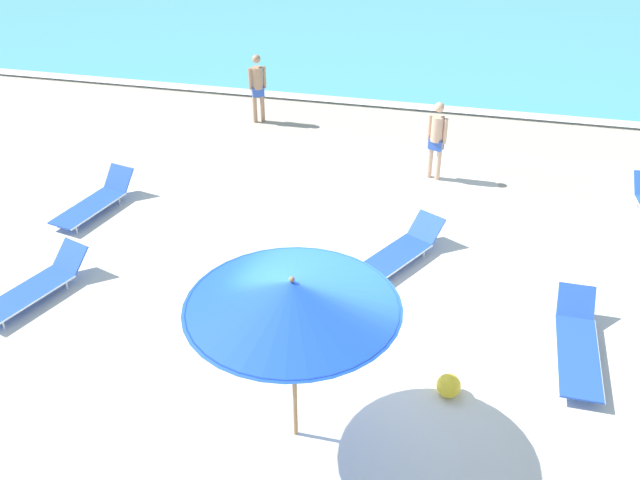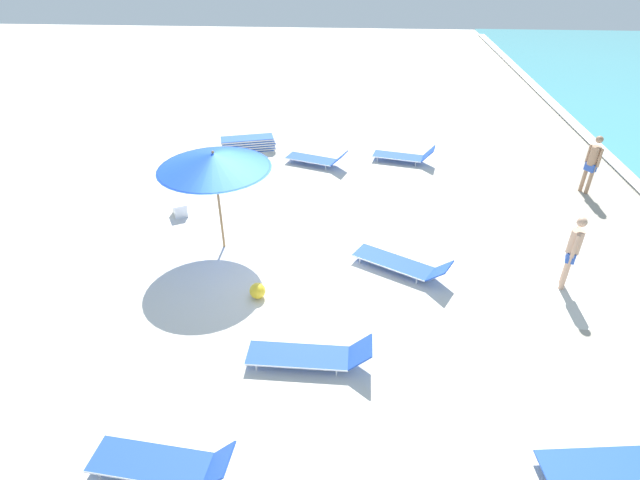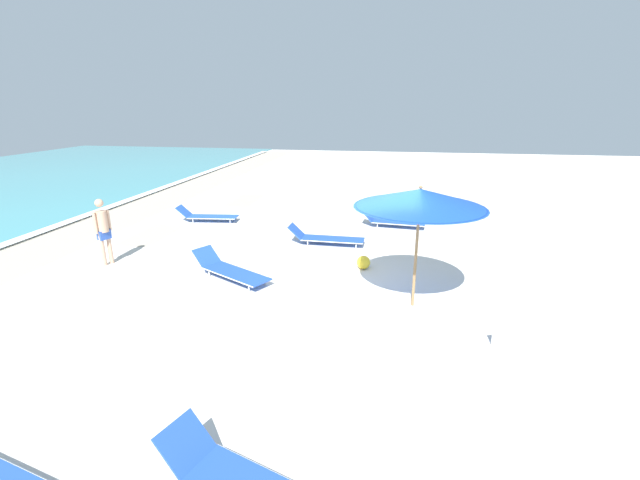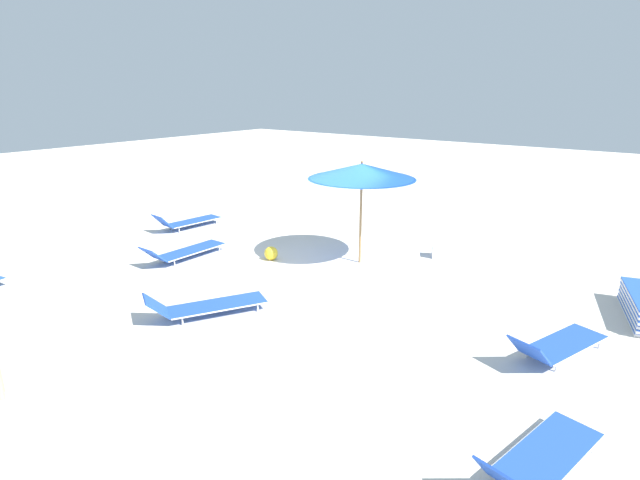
{
  "view_description": "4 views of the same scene",
  "coord_description": "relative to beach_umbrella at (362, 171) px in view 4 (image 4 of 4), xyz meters",
  "views": [
    {
      "loc": [
        1.39,
        -7.67,
        7.26
      ],
      "look_at": [
        -0.79,
        1.79,
        1.13
      ],
      "focal_mm": 40.0,
      "sensor_mm": 36.0,
      "label": 1
    },
    {
      "loc": [
        9.79,
        1.83,
        6.91
      ],
      "look_at": [
        0.21,
        1.19,
        0.7
      ],
      "focal_mm": 28.0,
      "sensor_mm": 36.0,
      "label": 2
    },
    {
      "loc": [
        -8.82,
        -0.74,
        4.07
      ],
      "look_at": [
        0.35,
        0.87,
        1.09
      ],
      "focal_mm": 24.0,
      "sensor_mm": 36.0,
      "label": 3
    },
    {
      "loc": [
        -6.69,
        8.83,
        4.24
      ],
      "look_at": [
        -0.68,
        0.76,
        1.13
      ],
      "focal_mm": 28.0,
      "sensor_mm": 36.0,
      "label": 4
    }
  ],
  "objects": [
    {
      "name": "sun_lounger_beside_umbrella",
      "position": [
        -5.48,
        4.87,
        -2.08
      ],
      "size": [
        1.03,
        2.08,
        0.61
      ],
      "rotation": [
        0.0,
        0.0,
        -0.23
      ],
      "color": "blue",
      "rests_on": "ground_plane"
    },
    {
      "name": "sun_lounger_near_water_right",
      "position": [
        -5.04,
        1.97,
        -2.08
      ],
      "size": [
        1.24,
        2.12,
        0.58
      ],
      "rotation": [
        0.0,
        0.0,
        -0.33
      ],
      "color": "blue",
      "rests_on": "ground_plane"
    },
    {
      "name": "beach_ball",
      "position": [
        1.92,
        1.18,
        -2.13
      ],
      "size": [
        0.35,
        0.35,
        0.35
      ],
      "color": "yellow",
      "rests_on": "ground_plane"
    },
    {
      "name": "sun_lounger_mid_beach_pair_a",
      "position": [
        6.03,
        0.51,
        -2.08
      ],
      "size": [
        0.82,
        2.21,
        0.59
      ],
      "rotation": [
        0.0,
        0.0,
        -0.1
      ],
      "color": "blue",
      "rests_on": "ground_plane"
    },
    {
      "name": "ground_plane",
      "position": [
        0.42,
        1.26,
        -2.38
      ],
      "size": [
        60.0,
        60.0,
        0.16
      ],
      "color": "silver"
    },
    {
      "name": "beach_umbrella",
      "position": [
        0.0,
        0.0,
        0.0
      ],
      "size": [
        2.6,
        2.6,
        2.55
      ],
      "color": "#9E7547",
      "rests_on": "ground_plane"
    },
    {
      "name": "sun_lounger_mid_beach_solo",
      "position": [
        3.74,
        2.47,
        -2.09
      ],
      "size": [
        0.66,
        2.29,
        0.56
      ],
      "rotation": [
        0.0,
        0.0,
        -0.02
      ],
      "color": "blue",
      "rests_on": "ground_plane"
    },
    {
      "name": "cooler_box",
      "position": [
        -1.5,
        -1.58,
        -2.11
      ],
      "size": [
        0.61,
        0.55,
        0.37
      ],
      "rotation": [
        0.0,
        0.0,
        3.63
      ],
      "color": "white",
      "rests_on": "ground_plane"
    },
    {
      "name": "sun_lounger_under_umbrella",
      "position": [
        0.75,
        4.34,
        -2.09
      ],
      "size": [
        1.63,
        2.28,
        0.56
      ],
      "rotation": [
        0.0,
        0.0,
        -0.51
      ],
      "color": "blue",
      "rests_on": "ground_plane"
    }
  ]
}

